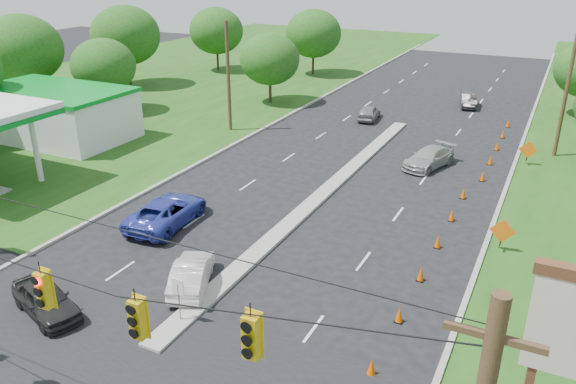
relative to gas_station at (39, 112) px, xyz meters
The scene contains 33 objects.
curb_left 16.89m from the gas_station, 35.78° to the left, with size 0.25×110.00×0.16m, color gray.
curb_right 35.22m from the gas_station, 16.13° to the left, with size 0.25×110.00×0.16m, color gray.
median 23.79m from the gas_station, ahead, with size 1.00×34.00×0.18m, color gray.
median_sign 27.62m from the gas_station, 31.07° to the right, with size 0.55×0.06×2.05m.
signal_span 31.83m from the gas_station, 42.00° to the right, with size 25.60×0.32×9.00m.
utility_pole_far_left 14.93m from the gas_station, 41.21° to the left, with size 0.28×0.28×9.00m, color #422D1C.
utility_pole_far_right 39.08m from the gas_station, 22.21° to the left, with size 0.28×0.28×9.00m, color #422D1C.
gas_station is the anchor object (origin of this frame).
cone_1 34.49m from the gas_station, 23.53° to the right, with size 0.32×0.32×0.70m, color #E04F00.
cone_2 33.25m from the gas_station, 17.98° to the right, with size 0.32×0.32×0.70m, color #E04F00.
cone_3 32.34m from the gas_station, 12.06° to the right, with size 0.32×0.32×0.70m, color #E04F00.
cone_4 31.80m from the gas_station, ahead, with size 0.32×0.32×0.70m, color #E04F00.
cone_5 31.63m from the gas_station, ahead, with size 0.32×0.32×0.70m, color #E04F00.
cone_6 31.86m from the gas_station, ahead, with size 0.32×0.32×0.70m, color #E04F00.
cone_7 33.04m from the gas_station, 12.72° to the left, with size 0.32×0.32×0.70m, color #E04F00.
cone_8 33.98m from the gas_station, 18.50° to the left, with size 0.32×0.32×0.70m, color #E04F00.
cone_9 35.24m from the gas_station, 23.91° to the left, with size 0.32×0.32×0.70m, color #E04F00.
cone_10 36.80m from the gas_station, 28.91° to the left, with size 0.32×0.32×0.70m, color #E04F00.
cone_11 38.61m from the gas_station, 33.47° to the left, with size 0.32×0.32×0.70m, color #E04F00.
work_sign_1 34.54m from the gas_station, ahead, with size 1.27×0.58×1.37m.
work_sign_2 36.42m from the gas_station, 18.85° to the left, with size 1.27×0.58×1.37m.
tree_2 10.19m from the gas_station, 103.60° to the left, with size 5.88×5.88×6.86m.
tree_3 21.66m from the gas_station, 112.93° to the left, with size 7.56×7.56×8.82m.
tree_4 32.14m from the gas_station, 97.82° to the left, with size 6.72×6.72×7.84m.
tree_5 22.05m from the gas_station, 63.99° to the left, with size 5.88×5.88×6.86m.
tree_6 35.67m from the gas_station, 77.60° to the left, with size 6.72×6.72×7.84m.
tree_14 13.29m from the gas_station, 143.18° to the left, with size 7.56×7.56×8.82m.
black_sedan 24.49m from the gas_station, 41.49° to the right, with size 1.62×4.02×1.37m, color black.
white_sedan 25.47m from the gas_station, 27.69° to the right, with size 1.43×4.10×1.35m, color silver.
blue_pickup 19.04m from the gas_station, 22.23° to the right, with size 2.56×5.55×1.54m, color #313CA7.
silver_car_far 29.59m from the gas_station, 16.40° to the left, with size 1.91×4.70×1.36m, color #9F9F9F.
silver_car_oncoming 27.54m from the gas_station, 41.50° to the left, with size 1.58×3.92×1.33m, color gray.
dark_car_receding 38.77m from the gas_station, 44.12° to the left, with size 1.41×4.03×1.33m, color black.
Camera 1 is at (12.30, -8.99, 13.80)m, focal length 35.00 mm.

